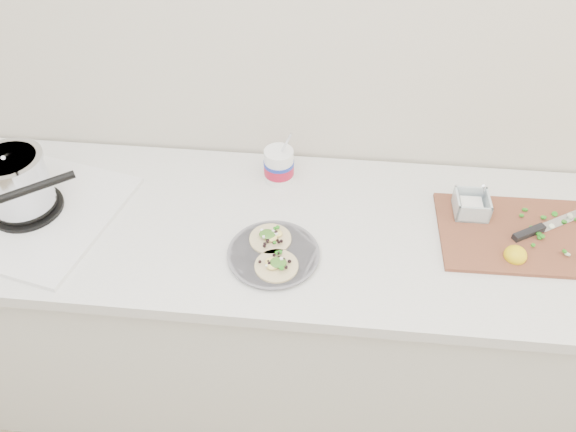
# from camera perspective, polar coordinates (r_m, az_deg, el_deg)

# --- Properties ---
(counter) EXTENTS (2.44, 0.66, 0.90)m
(counter) POSITION_cam_1_polar(r_m,az_deg,el_deg) (1.99, -4.41, -9.53)
(counter) COLOR silver
(counter) RESTS_ON ground
(stove) EXTENTS (0.59, 0.56, 0.24)m
(stove) POSITION_cam_1_polar(r_m,az_deg,el_deg) (1.78, -25.49, 2.18)
(stove) COLOR silver
(stove) RESTS_ON counter
(taco_plate) EXTENTS (0.25, 0.25, 0.04)m
(taco_plate) POSITION_cam_1_polar(r_m,az_deg,el_deg) (1.53, -1.50, -3.67)
(taco_plate) COLOR slate
(taco_plate) RESTS_ON counter
(tub) EXTENTS (0.09, 0.09, 0.21)m
(tub) POSITION_cam_1_polar(r_m,az_deg,el_deg) (1.73, -0.85, 5.39)
(tub) COLOR white
(tub) RESTS_ON counter
(cutboard) EXTENTS (0.44, 0.31, 0.07)m
(cutboard) POSITION_cam_1_polar(r_m,az_deg,el_deg) (1.71, 22.10, -1.22)
(cutboard) COLOR brown
(cutboard) RESTS_ON counter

